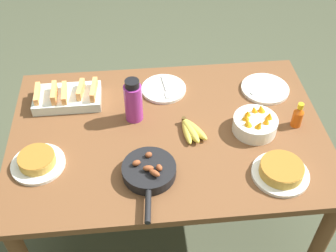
{
  "coord_description": "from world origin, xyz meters",
  "views": [
    {
      "loc": [
        -0.13,
        -1.36,
        2.1
      ],
      "look_at": [
        0.0,
        0.0,
        0.75
      ],
      "focal_mm": 45.0,
      "sensor_mm": 36.0,
      "label": 1
    }
  ],
  "objects_px": {
    "empty_plate_far_left": "(164,89)",
    "fruit_bowl_mango": "(255,124)",
    "melon_tray": "(68,97)",
    "water_bottle": "(133,101)",
    "empty_plate_near_front": "(265,89)",
    "skillet": "(149,172)",
    "banana_bunch": "(191,130)",
    "hot_sauce_bottle": "(298,116)",
    "frittata_plate_center": "(281,171)",
    "frittata_plate_side": "(37,162)"
  },
  "relations": [
    {
      "from": "empty_plate_near_front",
      "to": "fruit_bowl_mango",
      "type": "height_order",
      "value": "fruit_bowl_mango"
    },
    {
      "from": "skillet",
      "to": "fruit_bowl_mango",
      "type": "distance_m",
      "value": 0.55
    },
    {
      "from": "frittata_plate_center",
      "to": "frittata_plate_side",
      "type": "bearing_deg",
      "value": 171.36
    },
    {
      "from": "empty_plate_far_left",
      "to": "fruit_bowl_mango",
      "type": "distance_m",
      "value": 0.51
    },
    {
      "from": "frittata_plate_center",
      "to": "empty_plate_far_left",
      "type": "relative_size",
      "value": 1.05
    },
    {
      "from": "frittata_plate_side",
      "to": "hot_sauce_bottle",
      "type": "relative_size",
      "value": 1.74
    },
    {
      "from": "frittata_plate_center",
      "to": "empty_plate_far_left",
      "type": "bearing_deg",
      "value": 125.72
    },
    {
      "from": "melon_tray",
      "to": "empty_plate_far_left",
      "type": "distance_m",
      "value": 0.48
    },
    {
      "from": "empty_plate_near_front",
      "to": "banana_bunch",
      "type": "bearing_deg",
      "value": -147.15
    },
    {
      "from": "empty_plate_far_left",
      "to": "frittata_plate_center",
      "type": "bearing_deg",
      "value": -54.28
    },
    {
      "from": "empty_plate_far_left",
      "to": "empty_plate_near_front",
      "type": "bearing_deg",
      "value": -5.46
    },
    {
      "from": "banana_bunch",
      "to": "empty_plate_near_front",
      "type": "bearing_deg",
      "value": 32.85
    },
    {
      "from": "skillet",
      "to": "fruit_bowl_mango",
      "type": "height_order",
      "value": "fruit_bowl_mango"
    },
    {
      "from": "skillet",
      "to": "empty_plate_far_left",
      "type": "distance_m",
      "value": 0.56
    },
    {
      "from": "frittata_plate_center",
      "to": "water_bottle",
      "type": "relative_size",
      "value": 1.08
    },
    {
      "from": "empty_plate_far_left",
      "to": "hot_sauce_bottle",
      "type": "relative_size",
      "value": 1.73
    },
    {
      "from": "frittata_plate_center",
      "to": "hot_sauce_bottle",
      "type": "height_order",
      "value": "hot_sauce_bottle"
    },
    {
      "from": "frittata_plate_side",
      "to": "hot_sauce_bottle",
      "type": "xyz_separation_m",
      "value": [
        1.16,
        0.13,
        0.03
      ]
    },
    {
      "from": "frittata_plate_side",
      "to": "melon_tray",
      "type": "bearing_deg",
      "value": 76.1
    },
    {
      "from": "empty_plate_near_front",
      "to": "water_bottle",
      "type": "height_order",
      "value": "water_bottle"
    },
    {
      "from": "empty_plate_far_left",
      "to": "water_bottle",
      "type": "xyz_separation_m",
      "value": [
        -0.16,
        -0.19,
        0.1
      ]
    },
    {
      "from": "melon_tray",
      "to": "skillet",
      "type": "distance_m",
      "value": 0.62
    },
    {
      "from": "banana_bunch",
      "to": "fruit_bowl_mango",
      "type": "distance_m",
      "value": 0.29
    },
    {
      "from": "banana_bunch",
      "to": "empty_plate_far_left",
      "type": "height_order",
      "value": "banana_bunch"
    },
    {
      "from": "frittata_plate_center",
      "to": "empty_plate_near_front",
      "type": "relative_size",
      "value": 0.99
    },
    {
      "from": "frittata_plate_center",
      "to": "frittata_plate_side",
      "type": "relative_size",
      "value": 1.05
    },
    {
      "from": "empty_plate_near_front",
      "to": "skillet",
      "type": "bearing_deg",
      "value": -141.26
    },
    {
      "from": "frittata_plate_side",
      "to": "water_bottle",
      "type": "bearing_deg",
      "value": 31.47
    },
    {
      "from": "empty_plate_near_front",
      "to": "water_bottle",
      "type": "relative_size",
      "value": 1.09
    },
    {
      "from": "frittata_plate_center",
      "to": "water_bottle",
      "type": "bearing_deg",
      "value": 145.15
    },
    {
      "from": "melon_tray",
      "to": "empty_plate_near_front",
      "type": "height_order",
      "value": "melon_tray"
    },
    {
      "from": "fruit_bowl_mango",
      "to": "hot_sauce_bottle",
      "type": "distance_m",
      "value": 0.2
    },
    {
      "from": "melon_tray",
      "to": "empty_plate_near_front",
      "type": "distance_m",
      "value": 0.99
    },
    {
      "from": "skillet",
      "to": "frittata_plate_center",
      "type": "bearing_deg",
      "value": 89.66
    },
    {
      "from": "skillet",
      "to": "hot_sauce_bottle",
      "type": "bearing_deg",
      "value": 113.6
    },
    {
      "from": "melon_tray",
      "to": "water_bottle",
      "type": "relative_size",
      "value": 1.46
    },
    {
      "from": "fruit_bowl_mango",
      "to": "hot_sauce_bottle",
      "type": "bearing_deg",
      "value": 3.99
    },
    {
      "from": "banana_bunch",
      "to": "empty_plate_far_left",
      "type": "relative_size",
      "value": 0.77
    },
    {
      "from": "water_bottle",
      "to": "hot_sauce_bottle",
      "type": "xyz_separation_m",
      "value": [
        0.75,
        -0.12,
        -0.05
      ]
    },
    {
      "from": "banana_bunch",
      "to": "empty_plate_near_front",
      "type": "distance_m",
      "value": 0.5
    },
    {
      "from": "empty_plate_far_left",
      "to": "hot_sauce_bottle",
      "type": "height_order",
      "value": "hot_sauce_bottle"
    },
    {
      "from": "empty_plate_near_front",
      "to": "hot_sauce_bottle",
      "type": "bearing_deg",
      "value": -74.17
    },
    {
      "from": "frittata_plate_side",
      "to": "empty_plate_near_front",
      "type": "height_order",
      "value": "frittata_plate_side"
    },
    {
      "from": "melon_tray",
      "to": "hot_sauce_bottle",
      "type": "relative_size",
      "value": 2.47
    },
    {
      "from": "frittata_plate_side",
      "to": "banana_bunch",
      "type": "bearing_deg",
      "value": 10.76
    },
    {
      "from": "banana_bunch",
      "to": "hot_sauce_bottle",
      "type": "xyz_separation_m",
      "value": [
        0.49,
        0.01,
        0.04
      ]
    },
    {
      "from": "banana_bunch",
      "to": "skillet",
      "type": "distance_m",
      "value": 0.31
    },
    {
      "from": "empty_plate_near_front",
      "to": "empty_plate_far_left",
      "type": "xyz_separation_m",
      "value": [
        -0.51,
        0.05,
        0.0
      ]
    },
    {
      "from": "banana_bunch",
      "to": "frittata_plate_side",
      "type": "distance_m",
      "value": 0.68
    },
    {
      "from": "banana_bunch",
      "to": "frittata_plate_side",
      "type": "relative_size",
      "value": 0.77
    }
  ]
}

